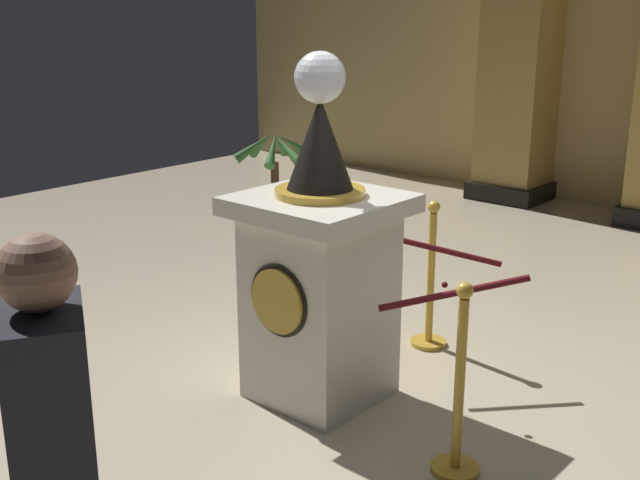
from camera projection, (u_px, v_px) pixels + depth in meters
The scene contains 7 objects.
ground_plane at pixel (380, 401), 4.54m from camera, with size 12.81×12.81×0.00m, color beige.
pedestal_clock at pixel (320, 272), 4.41m from camera, with size 0.83×0.83×1.97m.
stanchion_near at pixel (458, 409), 3.75m from camera, with size 0.24×0.24×0.98m.
stanchion_far at pixel (430, 296), 5.20m from camera, with size 0.24×0.24×1.00m.
velvet_rope at pixel (445, 270), 4.35m from camera, with size 1.09×1.09×0.22m.
column_left at pixel (523, 35), 8.82m from camera, with size 0.87×0.87×3.78m.
potted_palm_left at pixel (275, 204), 7.67m from camera, with size 0.80×0.73×1.09m.
Camera 1 is at (2.42, -3.31, 2.19)m, focal length 44.10 mm.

